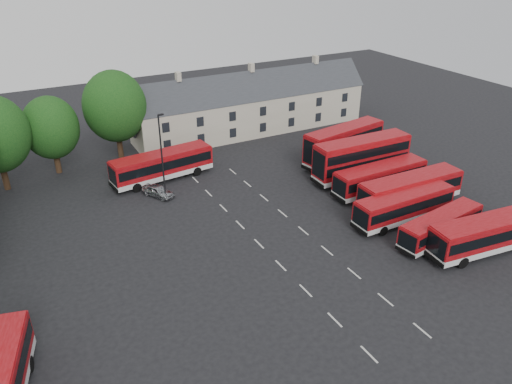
# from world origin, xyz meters

# --- Properties ---
(ground) EXTENTS (140.00, 140.00, 0.00)m
(ground) POSITION_xyz_m (0.00, 0.00, 0.00)
(ground) COLOR black
(ground) RESTS_ON ground
(lane_markings) EXTENTS (5.15, 33.80, 0.01)m
(lane_markings) POSITION_xyz_m (2.50, 2.00, 0.01)
(lane_markings) COLOR beige
(lane_markings) RESTS_ON ground
(terrace_houses) EXTENTS (35.70, 7.13, 10.06)m
(terrace_houses) POSITION_xyz_m (14.00, 30.00, 3.86)
(terrace_houses) COLOR beige
(terrace_houses) RESTS_ON ground
(bus_row_a) EXTENTS (12.29, 4.06, 3.41)m
(bus_row_a) POSITION_xyz_m (17.83, -9.00, 2.05)
(bus_row_a) COLOR silver
(bus_row_a) RESTS_ON ground
(bus_row_b) EXTENTS (10.09, 3.57, 2.79)m
(bus_row_b) POSITION_xyz_m (15.45, -5.56, 1.68)
(bus_row_b) COLOR silver
(bus_row_b) RESTS_ON ground
(bus_row_c) EXTENTS (11.24, 2.70, 3.17)m
(bus_row_c) POSITION_xyz_m (14.92, -1.17, 1.91)
(bus_row_c) COLOR silver
(bus_row_c) RESTS_ON ground
(bus_row_d) EXTENTS (12.24, 3.09, 3.45)m
(bus_row_d) POSITION_xyz_m (17.87, 1.04, 2.07)
(bus_row_d) COLOR silver
(bus_row_d) RESTS_ON ground
(bus_row_e) EXTENTS (11.52, 2.76, 3.25)m
(bus_row_e) POSITION_xyz_m (17.22, 5.09, 1.95)
(bus_row_e) COLOR silver
(bus_row_e) RESTS_ON ground
(bus_dd_south) EXTENTS (12.25, 3.10, 5.00)m
(bus_dd_south) POSITION_xyz_m (17.66, 9.03, 2.85)
(bus_dd_south) COLOR silver
(bus_dd_south) RESTS_ON ground
(bus_dd_north) EXTENTS (12.03, 4.62, 4.82)m
(bus_dd_north) POSITION_xyz_m (18.67, 13.80, 2.74)
(bus_dd_north) COLOR silver
(bus_dd_north) RESTS_ON ground
(bus_north) EXTENTS (12.40, 4.16, 3.44)m
(bus_north) POSITION_xyz_m (-3.33, 19.83, 2.07)
(bus_north) COLOR silver
(bus_north) RESTS_ON ground
(box_truck) EXTENTS (7.19, 2.67, 3.09)m
(box_truck) POSITION_xyz_m (-1.65, 20.29, 1.73)
(box_truck) COLOR black
(box_truck) RESTS_ON ground
(silver_car) EXTENTS (3.33, 4.18, 1.33)m
(silver_car) POSITION_xyz_m (-5.26, 15.95, 0.67)
(silver_car) COLOR #9EA1A5
(silver_car) RESTS_ON ground
(lamppost) EXTENTS (0.68, 0.30, 9.74)m
(lamppost) POSITION_xyz_m (-4.69, 15.08, 5.20)
(lamppost) COLOR black
(lamppost) RESTS_ON ground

